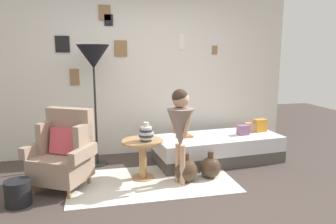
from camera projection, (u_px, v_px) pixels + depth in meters
ground_plane at (174, 202)px, 3.58m from camera, size 12.00×12.00×0.00m
gallery_wall at (145, 74)px, 5.21m from camera, size 4.80×0.12×2.60m
rug at (152, 182)px, 4.14m from camera, size 2.10×1.14×0.01m
armchair at (64, 153)px, 3.93m from camera, size 0.90×0.83×0.97m
daybed at (218, 148)px, 4.92m from camera, size 1.96×0.96×0.40m
pillow_head at (260, 125)px, 5.14m from camera, size 0.20×0.14×0.20m
pillow_mid at (251, 127)px, 5.13m from camera, size 0.20×0.12×0.15m
pillow_back at (243, 130)px, 4.94m from camera, size 0.17×0.13×0.15m
side_table at (143, 151)px, 4.19m from camera, size 0.54×0.54×0.52m
vase_striped at (146, 133)px, 4.11m from camera, size 0.19×0.19×0.25m
floor_lamp at (93, 60)px, 4.52m from camera, size 0.46×0.46×1.76m
person_child at (180, 123)px, 3.95m from camera, size 0.34×0.34×1.22m
book_on_daybed at (185, 136)px, 4.80m from camera, size 0.25×0.20×0.03m
demijohn_near at (186, 170)px, 4.12m from camera, size 0.30×0.30×0.39m
demijohn_far at (210, 167)px, 4.26m from camera, size 0.28×0.28×0.37m
magazine_basket at (18, 193)px, 3.49m from camera, size 0.28×0.28×0.28m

